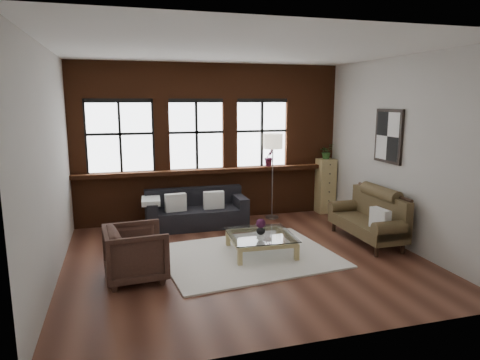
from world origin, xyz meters
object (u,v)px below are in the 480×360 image
object	(u,v)px
armchair	(136,253)
vase	(261,230)
drawer_chest	(325,186)
coffee_table	(261,244)
vintage_settee	(367,217)
floor_lamp	(272,173)
dark_sofa	(197,209)

from	to	relation	value
armchair	vase	distance (m)	2.04
drawer_chest	coffee_table	bearing A→B (deg)	-136.20
vintage_settee	coffee_table	distance (m)	2.01
armchair	floor_lamp	size ratio (longest dim) A/B	0.43
armchair	coffee_table	bearing A→B (deg)	-81.54
dark_sofa	coffee_table	distance (m)	1.94
coffee_table	floor_lamp	xyz separation A→B (m)	(0.93, 2.00, 0.80)
armchair	coffee_table	distance (m)	2.05
vintage_settee	armchair	world-z (taller)	vintage_settee
coffee_table	dark_sofa	bearing A→B (deg)	112.18
dark_sofa	armchair	xyz separation A→B (m)	(-1.26, -2.26, 0.03)
coffee_table	drawer_chest	xyz separation A→B (m)	(2.22, 2.13, 0.44)
dark_sofa	floor_lamp	world-z (taller)	floor_lamp
vintage_settee	drawer_chest	size ratio (longest dim) A/B	1.39
armchair	drawer_chest	bearing A→B (deg)	-63.06
armchair	floor_lamp	distance (m)	3.86
dark_sofa	coffee_table	world-z (taller)	dark_sofa
coffee_table	drawer_chest	distance (m)	3.11
drawer_chest	floor_lamp	bearing A→B (deg)	-174.09
floor_lamp	dark_sofa	bearing A→B (deg)	-173.01
armchair	drawer_chest	distance (m)	4.95
coffee_table	floor_lamp	distance (m)	2.34
drawer_chest	vase	bearing A→B (deg)	-136.20
vintage_settee	floor_lamp	bearing A→B (deg)	119.08
dark_sofa	armchair	distance (m)	2.58
coffee_table	drawer_chest	bearing A→B (deg)	43.80
dark_sofa	drawer_chest	bearing A→B (deg)	6.51
coffee_table	drawer_chest	world-z (taller)	drawer_chest
coffee_table	floor_lamp	bearing A→B (deg)	65.13
dark_sofa	drawer_chest	size ratio (longest dim) A/B	1.63
vintage_settee	armchair	distance (m)	4.02
coffee_table	vase	world-z (taller)	vase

